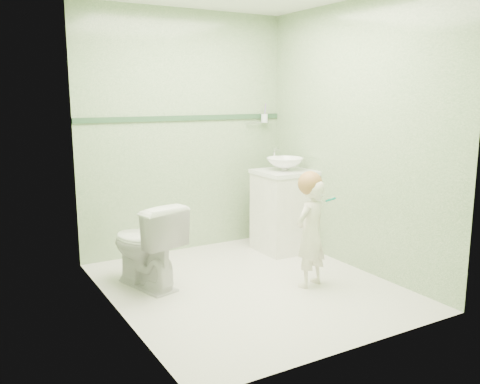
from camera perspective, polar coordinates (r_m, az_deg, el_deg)
ground at (r=4.37m, az=1.00°, el=-10.43°), size 2.50×2.50×0.00m
room_shell at (r=4.09m, az=1.06°, el=5.45°), size 2.50×2.54×2.40m
trim_stripe at (r=5.17m, az=-6.12°, el=8.19°), size 2.20×0.02×0.05m
vanity at (r=5.25m, az=4.93°, el=-2.23°), size 0.52×0.50×0.80m
counter at (r=5.17m, az=5.00°, el=2.20°), size 0.54×0.52×0.04m
basin at (r=5.16m, az=5.02°, el=3.12°), size 0.37×0.37×0.13m
faucet at (r=5.30m, az=3.88°, el=4.22°), size 0.03×0.13×0.18m
cup_holder at (r=5.55m, az=2.66°, el=8.20°), size 0.26×0.07×0.21m
toilet at (r=4.33m, az=-10.49°, el=-5.79°), size 0.57×0.79×0.72m
toddler at (r=4.28m, az=7.87°, el=-4.59°), size 0.38×0.30×0.90m
hair_cap at (r=4.21m, az=7.81°, el=0.97°), size 0.20×0.20×0.20m
teal_toothbrush at (r=4.20m, az=9.94°, el=-0.79°), size 0.11×0.14×0.08m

